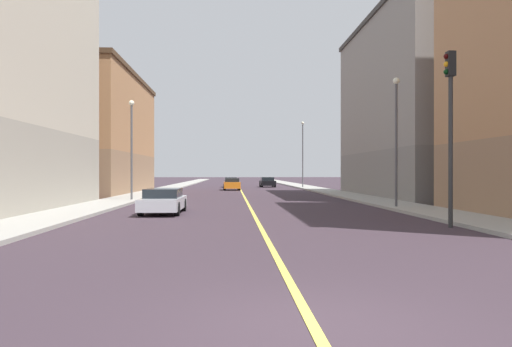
{
  "coord_description": "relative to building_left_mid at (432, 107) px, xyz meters",
  "views": [
    {
      "loc": [
        -1.05,
        -6.29,
        1.99
      ],
      "look_at": [
        1.27,
        40.1,
        1.89
      ],
      "focal_mm": 34.59,
      "sensor_mm": 36.0,
      "label": 1
    }
  ],
  "objects": [
    {
      "name": "ground_plane",
      "position": [
        -15.35,
        -33.3,
        -7.36
      ],
      "size": [
        400.0,
        400.0,
        0.0
      ],
      "primitive_type": "plane",
      "color": "#372A33",
      "rests_on": "ground"
    },
    {
      "name": "sidewalk_left",
      "position": [
        -6.67,
        15.7,
        -7.29
      ],
      "size": [
        2.85,
        168.0,
        0.15
      ],
      "primitive_type": "cube",
      "color": "#9E9B93",
      "rests_on": "ground"
    },
    {
      "name": "sidewalk_right",
      "position": [
        -24.02,
        15.7,
        -7.29
      ],
      "size": [
        2.85,
        168.0,
        0.15
      ],
      "primitive_type": "cube",
      "color": "#9E9B93",
      "rests_on": "ground"
    },
    {
      "name": "lane_center_stripe",
      "position": [
        -15.35,
        15.7,
        -7.35
      ],
      "size": [
        0.16,
        154.0,
        0.01
      ],
      "primitive_type": "cube",
      "color": "#E5D14C",
      "rests_on": "ground"
    },
    {
      "name": "building_left_mid",
      "position": [
        0.0,
        0.0,
        0.0
      ],
      "size": [
        10.8,
        20.7,
        14.7
      ],
      "color": "slate",
      "rests_on": "ground"
    },
    {
      "name": "building_right_midblock",
      "position": [
        -30.7,
        8.29,
        -1.68
      ],
      "size": [
        10.8,
        21.12,
        11.34
      ],
      "color": "#8F6B4F",
      "rests_on": "ground"
    },
    {
      "name": "traffic_light_left_near",
      "position": [
        -8.51,
        -22.19,
        -3.27
      ],
      "size": [
        0.4,
        0.32,
        6.36
      ],
      "color": "#2D2D2D",
      "rests_on": "ground"
    },
    {
      "name": "street_lamp_left_near",
      "position": [
        -7.49,
        -13.38,
        -2.97
      ],
      "size": [
        0.36,
        0.36,
        6.97
      ],
      "color": "#4C4C51",
      "rests_on": "ground"
    },
    {
      "name": "street_lamp_right_near",
      "position": [
        -23.2,
        -5.64,
        -3.09
      ],
      "size": [
        0.36,
        0.36,
        6.76
      ],
      "color": "#4C4C51",
      "rests_on": "ground"
    },
    {
      "name": "street_lamp_left_far",
      "position": [
        -7.49,
        21.52,
        -2.33
      ],
      "size": [
        0.36,
        0.36,
        8.19
      ],
      "color": "#4C4C51",
      "rests_on": "ground"
    },
    {
      "name": "car_black",
      "position": [
        -11.51,
        27.12,
        -6.7
      ],
      "size": [
        2.05,
        4.21,
        1.35
      ],
      "color": "black",
      "rests_on": "ground"
    },
    {
      "name": "car_maroon",
      "position": [
        -16.45,
        27.12,
        -6.72
      ],
      "size": [
        1.85,
        4.6,
        1.32
      ],
      "color": "maroon",
      "rests_on": "ground"
    },
    {
      "name": "car_silver",
      "position": [
        -19.69,
        -15.58,
        -6.75
      ],
      "size": [
        1.89,
        4.61,
        1.21
      ],
      "color": "silver",
      "rests_on": "ground"
    },
    {
      "name": "car_orange",
      "position": [
        -16.35,
        15.84,
        -6.69
      ],
      "size": [
        1.94,
        4.12,
        1.35
      ],
      "color": "orange",
      "rests_on": "ground"
    }
  ]
}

